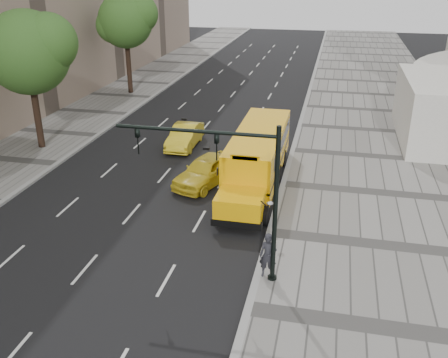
% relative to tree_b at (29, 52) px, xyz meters
% --- Properties ---
extents(ground, '(140.00, 140.00, 0.00)m').
position_rel_tree_b_xyz_m(ground, '(10.40, -2.54, -6.40)').
color(ground, black).
rests_on(ground, ground).
extents(sidewalk_museum, '(12.00, 140.00, 0.15)m').
position_rel_tree_b_xyz_m(sidewalk_museum, '(22.40, -2.54, -6.33)').
color(sidewalk_museum, gray).
rests_on(sidewalk_museum, ground).
extents(sidewalk_far, '(6.00, 140.00, 0.15)m').
position_rel_tree_b_xyz_m(sidewalk_far, '(-0.60, -2.54, -6.33)').
color(sidewalk_far, gray).
rests_on(sidewalk_far, ground).
extents(curb_museum, '(0.30, 140.00, 0.15)m').
position_rel_tree_b_xyz_m(curb_museum, '(16.40, -2.54, -6.33)').
color(curb_museum, gray).
rests_on(curb_museum, ground).
extents(curb_far, '(0.30, 140.00, 0.15)m').
position_rel_tree_b_xyz_m(curb_far, '(2.40, -2.54, -6.33)').
color(curb_far, gray).
rests_on(curb_far, ground).
extents(tree_b, '(5.90, 5.24, 8.98)m').
position_rel_tree_b_xyz_m(tree_b, '(0.00, 0.00, 0.00)').
color(tree_b, black).
rests_on(tree_b, ground).
extents(tree_c, '(5.51, 4.89, 9.14)m').
position_rel_tree_b_xyz_m(tree_c, '(-0.01, 15.46, 0.33)').
color(tree_c, black).
rests_on(tree_c, ground).
extents(school_bus, '(2.96, 11.56, 3.19)m').
position_rel_tree_b_xyz_m(school_bus, '(14.90, -2.34, -4.64)').
color(school_bus, '#F8AE06').
rests_on(school_bus, ground).
extents(taxi_near, '(3.44, 5.16, 1.63)m').
position_rel_tree_b_xyz_m(taxi_near, '(12.14, -3.14, -5.59)').
color(taxi_near, yellow).
rests_on(taxi_near, ground).
extents(taxi_far, '(1.64, 4.56, 1.50)m').
position_rel_tree_b_xyz_m(taxi_far, '(9.17, 2.49, -5.65)').
color(taxi_far, yellow).
rests_on(taxi_far, ground).
extents(pedestrian, '(0.68, 0.45, 1.86)m').
position_rel_tree_b_xyz_m(pedestrian, '(16.79, -11.59, -5.32)').
color(pedestrian, '#26262D').
rests_on(pedestrian, sidewalk_museum).
extents(traffic_signal, '(6.18, 0.36, 6.40)m').
position_rel_tree_b_xyz_m(traffic_signal, '(15.59, -11.74, -2.31)').
color(traffic_signal, black).
rests_on(traffic_signal, ground).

